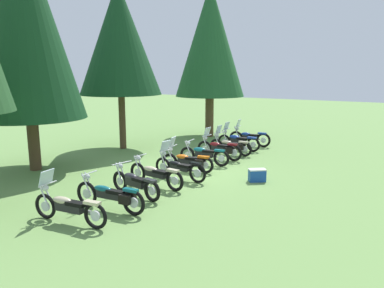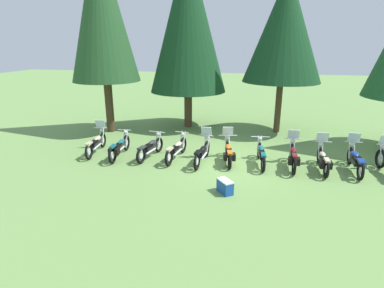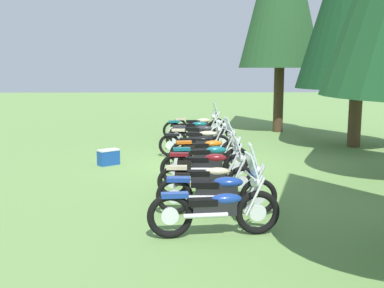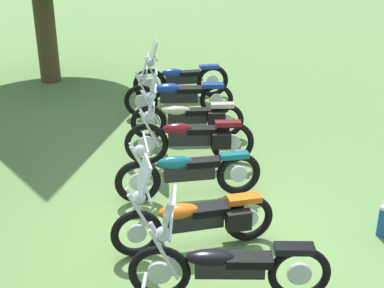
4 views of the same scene
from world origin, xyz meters
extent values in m
plane|color=#6B934C|center=(0.00, 0.00, 0.00)|extent=(80.00, 80.00, 0.00)
torus|color=black|center=(-1.06, 0.61, 0.35)|extent=(0.16, 0.71, 0.71)
cylinder|color=silver|center=(-1.06, 0.61, 0.35)|extent=(0.07, 0.28, 0.28)
torus|color=black|center=(-1.20, -0.96, 0.35)|extent=(0.16, 0.71, 0.71)
cylinder|color=silver|center=(-1.20, -0.96, 0.35)|extent=(0.07, 0.28, 0.28)
cube|color=black|center=(-1.13, -0.18, 0.44)|extent=(0.26, 0.79, 0.20)
ellipsoid|color=black|center=(-1.11, 0.04, 0.57)|extent=(0.29, 0.57, 0.16)
cube|color=black|center=(-1.15, -0.39, 0.54)|extent=(0.27, 0.53, 0.10)
cube|color=black|center=(-1.19, -0.88, 0.69)|extent=(0.22, 0.45, 0.08)
cylinder|color=silver|center=(-1.14, 0.55, 0.65)|extent=(0.07, 0.34, 0.65)
cylinder|color=silver|center=(-1.00, 0.54, 0.65)|extent=(0.07, 0.34, 0.65)
cylinder|color=silver|center=(-1.08, 0.47, 0.99)|extent=(0.62, 0.09, 0.04)
sphere|color=silver|center=(-1.07, 0.56, 0.87)|extent=(0.18, 0.18, 0.17)
cylinder|color=silver|center=(-1.02, -0.36, 0.37)|extent=(0.14, 0.78, 0.08)
cube|color=silver|center=(-1.07, 0.49, 1.17)|extent=(0.45, 0.19, 0.39)
torus|color=black|center=(-0.22, 0.88, 0.33)|extent=(0.22, 0.67, 0.67)
cylinder|color=silver|center=(-0.22, 0.88, 0.33)|extent=(0.09, 0.26, 0.25)
torus|color=black|center=(0.03, -0.60, 0.33)|extent=(0.22, 0.67, 0.67)
cylinder|color=silver|center=(0.03, -0.60, 0.33)|extent=(0.09, 0.26, 0.25)
cube|color=black|center=(-0.10, 0.14, 0.44)|extent=(0.33, 0.76, 0.24)
ellipsoid|color=#D16014|center=(-0.13, 0.35, 0.58)|extent=(0.34, 0.56, 0.18)
cube|color=black|center=(-0.06, -0.06, 0.55)|extent=(0.32, 0.53, 0.10)
cube|color=#D16014|center=(0.01, -0.52, 0.64)|extent=(0.26, 0.47, 0.08)
cylinder|color=silver|center=(-0.29, 0.81, 0.63)|extent=(0.10, 0.34, 0.65)
cylinder|color=silver|center=(-0.14, 0.83, 0.63)|extent=(0.10, 0.34, 0.65)
cylinder|color=silver|center=(-0.20, 0.74, 0.97)|extent=(0.77, 0.17, 0.04)
sphere|color=silver|center=(-0.21, 0.83, 0.85)|extent=(0.20, 0.20, 0.17)
cylinder|color=silver|center=(0.06, 0.00, 0.35)|extent=(0.20, 0.74, 0.08)
cube|color=silver|center=(-0.20, 0.76, 1.15)|extent=(0.46, 0.22, 0.39)
cube|color=black|center=(-0.17, -0.43, 0.43)|extent=(0.19, 0.34, 0.26)
cube|color=black|center=(0.15, -0.37, 0.43)|extent=(0.19, 0.34, 0.26)
torus|color=black|center=(1.14, 0.89, 0.35)|extent=(0.18, 0.70, 0.69)
cylinder|color=silver|center=(1.14, 0.89, 0.35)|extent=(0.08, 0.26, 0.26)
torus|color=black|center=(1.29, -0.65, 0.35)|extent=(0.18, 0.70, 0.69)
cylinder|color=silver|center=(1.29, -0.65, 0.35)|extent=(0.08, 0.26, 0.26)
cube|color=black|center=(1.21, 0.12, 0.46)|extent=(0.25, 0.78, 0.26)
ellipsoid|color=#14606B|center=(1.19, 0.33, 0.62)|extent=(0.27, 0.56, 0.20)
cube|color=black|center=(1.24, -0.09, 0.59)|extent=(0.25, 0.53, 0.10)
cube|color=#14606B|center=(1.28, -0.57, 0.67)|extent=(0.20, 0.45, 0.08)
cylinder|color=silver|center=(1.08, 0.83, 0.64)|extent=(0.08, 0.34, 0.65)
cylinder|color=silver|center=(1.21, 0.84, 0.64)|extent=(0.08, 0.34, 0.65)
cylinder|color=silver|center=(1.15, 0.75, 0.98)|extent=(0.76, 0.11, 0.04)
sphere|color=silver|center=(1.14, 0.84, 0.86)|extent=(0.19, 0.19, 0.17)
cylinder|color=silver|center=(1.34, -0.04, 0.37)|extent=(0.16, 0.77, 0.08)
torus|color=black|center=(2.44, 0.77, 0.38)|extent=(0.13, 0.76, 0.76)
cylinder|color=silver|center=(2.44, 0.77, 0.38)|extent=(0.06, 0.29, 0.29)
torus|color=black|center=(2.40, -0.70, 0.38)|extent=(0.13, 0.76, 0.76)
cylinder|color=silver|center=(2.40, -0.70, 0.38)|extent=(0.06, 0.29, 0.29)
cube|color=black|center=(2.42, 0.03, 0.49)|extent=(0.20, 0.73, 0.26)
ellipsoid|color=maroon|center=(2.43, 0.23, 0.65)|extent=(0.23, 0.52, 0.20)
cube|color=black|center=(2.42, -0.17, 0.62)|extent=(0.22, 0.49, 0.10)
cube|color=maroon|center=(2.41, -0.62, 0.74)|extent=(0.17, 0.44, 0.08)
cylinder|color=silver|center=(2.37, 0.71, 0.68)|extent=(0.05, 0.34, 0.65)
cylinder|color=silver|center=(2.51, 0.71, 0.68)|extent=(0.05, 0.34, 0.65)
cylinder|color=silver|center=(2.44, 0.63, 1.01)|extent=(0.71, 0.05, 0.04)
sphere|color=silver|center=(2.44, 0.72, 0.89)|extent=(0.17, 0.17, 0.17)
cylinder|color=silver|center=(2.53, -0.13, 0.40)|extent=(0.10, 0.73, 0.08)
cube|color=silver|center=(2.44, 0.65, 1.19)|extent=(0.44, 0.16, 0.39)
cube|color=black|center=(2.27, -0.50, 0.48)|extent=(0.15, 0.32, 0.26)
cube|color=black|center=(2.55, -0.51, 0.48)|extent=(0.15, 0.32, 0.26)
torus|color=black|center=(3.53, 0.74, 0.34)|extent=(0.11, 0.68, 0.68)
cylinder|color=silver|center=(3.53, 0.74, 0.34)|extent=(0.05, 0.26, 0.26)
torus|color=black|center=(3.52, -0.75, 0.34)|extent=(0.11, 0.68, 0.68)
cylinder|color=silver|center=(3.52, -0.75, 0.34)|extent=(0.05, 0.26, 0.26)
cube|color=black|center=(3.52, 0.00, 0.44)|extent=(0.19, 0.74, 0.22)
ellipsoid|color=beige|center=(3.53, 0.20, 0.57)|extent=(0.23, 0.52, 0.17)
cube|color=black|center=(3.52, -0.21, 0.54)|extent=(0.21, 0.49, 0.10)
cube|color=beige|center=(3.52, -0.67, 0.66)|extent=(0.17, 0.44, 0.08)
cylinder|color=silver|center=(3.46, 0.68, 0.64)|extent=(0.05, 0.34, 0.65)
cylinder|color=silver|center=(3.60, 0.68, 0.64)|extent=(0.05, 0.34, 0.65)
cylinder|color=silver|center=(3.53, 0.60, 0.98)|extent=(0.74, 0.04, 0.04)
sphere|color=silver|center=(3.53, 0.69, 0.86)|extent=(0.17, 0.17, 0.17)
cylinder|color=silver|center=(3.64, -0.17, 0.36)|extent=(0.09, 0.73, 0.08)
cube|color=silver|center=(3.53, 0.62, 1.16)|extent=(0.44, 0.16, 0.39)
cube|color=black|center=(3.38, -0.54, 0.44)|extent=(0.14, 0.32, 0.26)
cube|color=black|center=(3.66, -0.55, 0.44)|extent=(0.14, 0.32, 0.26)
torus|color=black|center=(4.72, 0.90, 0.35)|extent=(0.13, 0.71, 0.71)
cylinder|color=silver|center=(4.72, 0.90, 0.35)|extent=(0.06, 0.27, 0.27)
torus|color=black|center=(4.67, -0.69, 0.35)|extent=(0.13, 0.71, 0.71)
cylinder|color=silver|center=(4.67, -0.69, 0.35)|extent=(0.06, 0.27, 0.27)
cube|color=black|center=(4.70, 0.10, 0.47)|extent=(0.26, 0.80, 0.26)
ellipsoid|color=navy|center=(4.71, 0.32, 0.63)|extent=(0.32, 0.57, 0.20)
cube|color=black|center=(4.69, -0.12, 0.60)|extent=(0.29, 0.53, 0.10)
cube|color=navy|center=(4.68, -0.61, 0.68)|extent=(0.23, 0.45, 0.08)
cylinder|color=silver|center=(4.63, 0.84, 0.65)|extent=(0.05, 0.34, 0.65)
cylinder|color=silver|center=(4.81, 0.83, 0.65)|extent=(0.05, 0.34, 0.65)
cylinder|color=silver|center=(4.72, 0.76, 0.99)|extent=(0.65, 0.06, 0.04)
sphere|color=silver|center=(4.72, 0.85, 0.87)|extent=(0.18, 0.18, 0.17)
cylinder|color=silver|center=(4.84, -0.08, 0.37)|extent=(0.11, 0.79, 0.08)
cube|color=silver|center=(4.72, 0.78, 1.17)|extent=(0.44, 0.17, 0.39)
torus|color=black|center=(5.77, 0.72, 0.38)|extent=(0.20, 0.76, 0.75)
cylinder|color=silver|center=(5.77, 0.72, 0.38)|extent=(0.08, 0.29, 0.29)
torus|color=black|center=(5.94, -0.74, 0.38)|extent=(0.20, 0.76, 0.75)
cylinder|color=silver|center=(5.94, -0.74, 0.38)|extent=(0.08, 0.29, 0.29)
cube|color=black|center=(5.86, -0.01, 0.48)|extent=(0.26, 0.74, 0.24)
ellipsoid|color=navy|center=(5.83, 0.19, 0.63)|extent=(0.27, 0.54, 0.18)
cube|color=black|center=(5.88, -0.21, 0.60)|extent=(0.26, 0.50, 0.10)
cube|color=navy|center=(5.93, -0.66, 0.73)|extent=(0.21, 0.46, 0.08)
cylinder|color=silver|center=(5.72, 0.65, 0.67)|extent=(0.08, 0.34, 0.65)
cylinder|color=silver|center=(5.85, 0.66, 0.67)|extent=(0.08, 0.34, 0.65)
cylinder|color=silver|center=(5.79, 0.58, 1.01)|extent=(0.64, 0.11, 0.04)
sphere|color=silver|center=(5.78, 0.67, 0.89)|extent=(0.19, 0.19, 0.17)
cylinder|color=silver|center=(5.98, -0.16, 0.40)|extent=(0.16, 0.73, 0.08)
cube|color=silver|center=(5.79, 0.60, 1.19)|extent=(0.45, 0.20, 0.39)
cylinder|color=brown|center=(7.46, 3.24, 1.20)|extent=(0.50, 0.50, 2.41)
camera|label=1|loc=(-12.03, -7.23, 3.85)|focal=34.71mm
camera|label=2|loc=(0.91, -12.03, 4.69)|focal=29.48mm
camera|label=3|loc=(13.23, -0.50, 2.75)|focal=43.65mm
camera|label=4|loc=(-6.01, 0.59, 4.15)|focal=50.46mm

